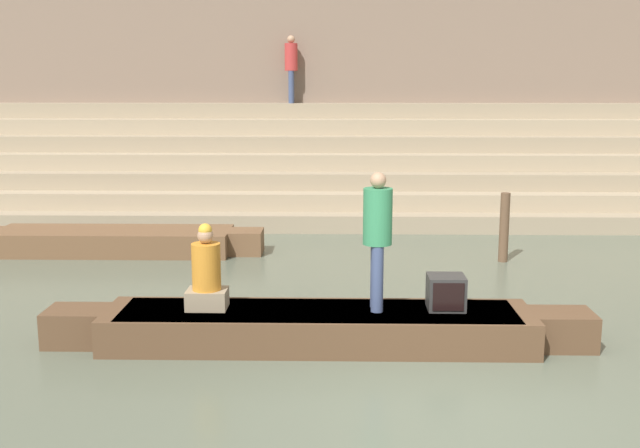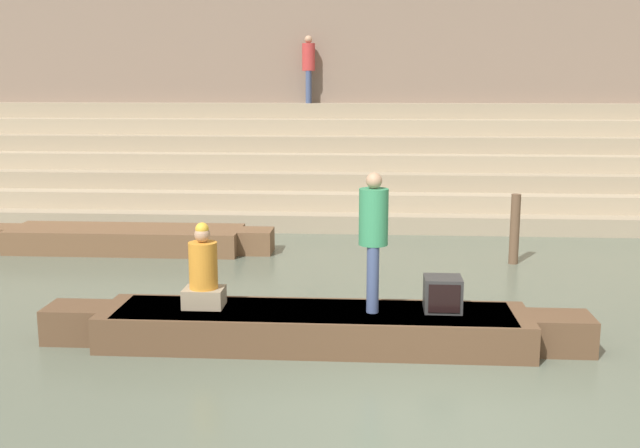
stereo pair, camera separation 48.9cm
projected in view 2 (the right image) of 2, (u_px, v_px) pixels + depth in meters
ground_plane at (438, 409)px, 7.77m from camera, size 120.00×120.00×0.00m
ghat_steps at (399, 176)px, 18.97m from camera, size 36.00×4.05×2.79m
back_wall at (399, 26)px, 20.26m from camera, size 34.20×1.28×9.71m
rowboat_main at (314, 326)px, 9.63m from camera, size 7.03×1.27×0.47m
person_standing at (373, 232)px, 9.42m from camera, size 0.37×0.37×1.78m
person_rowing at (203, 274)px, 9.66m from camera, size 0.52×0.41×1.12m
tv_set at (443, 294)px, 9.54m from camera, size 0.47×0.44×0.44m
moored_boat_shore at (126, 238)px, 15.04m from camera, size 5.93×1.27×0.46m
mooring_post at (515, 229)px, 13.89m from camera, size 0.18×0.18×1.31m
person_on_steps at (309, 64)px, 19.74m from camera, size 0.34×0.34×1.76m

